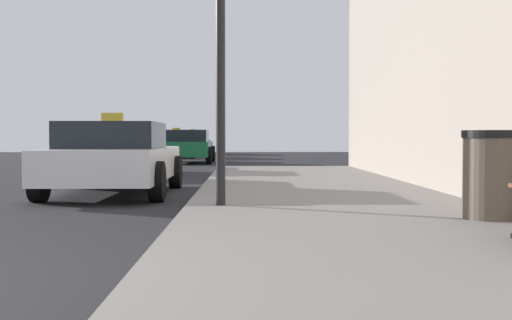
{
  "coord_description": "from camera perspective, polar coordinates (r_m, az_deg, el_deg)",
  "views": [
    {
      "loc": [
        2.75,
        -3.88,
        1.03
      ],
      "look_at": [
        2.87,
        2.98,
        0.78
      ],
      "focal_mm": 47.33,
      "sensor_mm": 36.0,
      "label": 1
    }
  ],
  "objects": [
    {
      "name": "car_blue",
      "position": [
        18.26,
        -11.41,
        0.79
      ],
      "size": [
        2.03,
        4.15,
        1.27
      ],
      "color": "#233899",
      "rests_on": "ground_plane"
    },
    {
      "name": "car_black",
      "position": [
        39.05,
        -5.35,
        1.46
      ],
      "size": [
        2.02,
        4.56,
        1.43
      ],
      "color": "black",
      "rests_on": "ground_plane"
    },
    {
      "name": "trash_bin",
      "position": [
        7.59,
        19.32,
        -1.13
      ],
      "size": [
        0.64,
        0.64,
        0.94
      ],
      "color": "brown",
      "rests_on": "sidewalk"
    },
    {
      "name": "sidewalk",
      "position": [
        4.19,
        16.73,
        -11.19
      ],
      "size": [
        4.0,
        32.0,
        0.15
      ],
      "primitive_type": "cube",
      "color": "gray",
      "rests_on": "ground_plane"
    },
    {
      "name": "car_white",
      "position": [
        12.1,
        -11.86,
        0.19
      ],
      "size": [
        2.06,
        4.43,
        1.43
      ],
      "color": "white",
      "rests_on": "ground_plane"
    },
    {
      "name": "car_green",
      "position": [
        26.11,
        -5.81,
        1.17
      ],
      "size": [
        1.99,
        4.01,
        1.27
      ],
      "color": "#196638",
      "rests_on": "ground_plane"
    },
    {
      "name": "car_red",
      "position": [
        32.65,
        -6.72,
        1.34
      ],
      "size": [
        1.92,
        4.3,
        1.43
      ],
      "color": "red",
      "rests_on": "ground_plane"
    }
  ]
}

